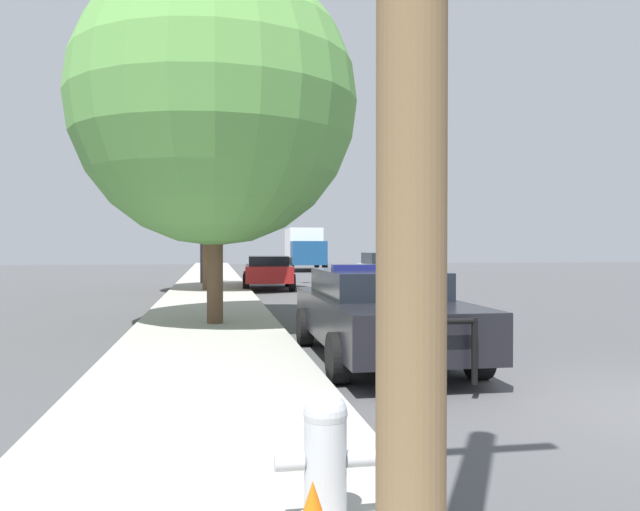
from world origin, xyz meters
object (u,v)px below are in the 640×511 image
police_car (379,311)px  fire_hydrant (325,453)px  tree_sidewalk_mid (206,156)px  car_background_oncoming (385,268)px  traffic_light (241,208)px  box_truck (304,248)px  car_background_midblock (268,271)px  tree_sidewalk_near (214,104)px

police_car → fire_hydrant: (-1.88, -5.76, -0.20)m
tree_sidewalk_mid → fire_hydrant: bearing=-87.4°
car_background_oncoming → tree_sidewalk_mid: size_ratio=0.57×
traffic_light → box_truck: 17.69m
traffic_light → box_truck: (5.24, 16.80, -1.79)m
traffic_light → car_background_midblock: size_ratio=1.01×
tree_sidewalk_mid → box_truck: bearing=72.2°
tree_sidewalk_near → tree_sidewalk_mid: size_ratio=0.95×
box_truck → tree_sidewalk_near: tree_sidewalk_near is taller
police_car → box_truck: 35.35m
car_background_oncoming → tree_sidewalk_mid: 9.42m
police_car → tree_sidewalk_near: bearing=-57.3°
traffic_light → tree_sidewalk_mid: 4.72m
fire_hydrant → tree_sidewalk_mid: 20.45m
box_truck → tree_sidewalk_mid: size_ratio=0.93×
box_truck → tree_sidewalk_mid: 22.27m
police_car → traffic_light: size_ratio=1.12×
tree_sidewalk_near → car_background_midblock: bearing=79.8°
car_background_oncoming → box_truck: bearing=-84.4°
police_car → box_truck: box_truck is taller
car_background_midblock → tree_sidewalk_near: tree_sidewalk_near is taller
fire_hydrant → tree_sidewalk_near: (-0.61, 9.71, 4.20)m
fire_hydrant → car_background_oncoming: bearing=73.5°
fire_hydrant → box_truck: (5.83, 40.87, 1.09)m
tree_sidewalk_near → box_truck: bearing=78.3°
car_background_oncoming → fire_hydrant: bearing=75.9°
car_background_oncoming → car_background_midblock: bearing=17.0°
police_car → box_truck: size_ratio=0.69×
police_car → tree_sidewalk_mid: (-2.77, 14.16, 4.36)m
tree_sidewalk_near → tree_sidewalk_mid: bearing=91.6°
box_truck → tree_sidewalk_mid: tree_sidewalk_mid is taller
traffic_light → car_background_midblock: (0.97, -2.35, -2.69)m
police_car → car_background_midblock: (-0.31, 15.97, -0.01)m
car_background_midblock → traffic_light: bearing=115.8°
traffic_light → police_car: bearing=-86.0°
fire_hydrant → box_truck: box_truck is taller
fire_hydrant → tree_sidewalk_near: 10.59m
car_background_midblock → tree_sidewalk_near: (-2.17, -12.01, 4.01)m
police_car → fire_hydrant: 6.06m
car_background_oncoming → car_background_midblock: car_background_oncoming is taller
tree_sidewalk_mid → car_background_oncoming: bearing=22.4°
car_background_oncoming → tree_sidewalk_near: bearing=63.3°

